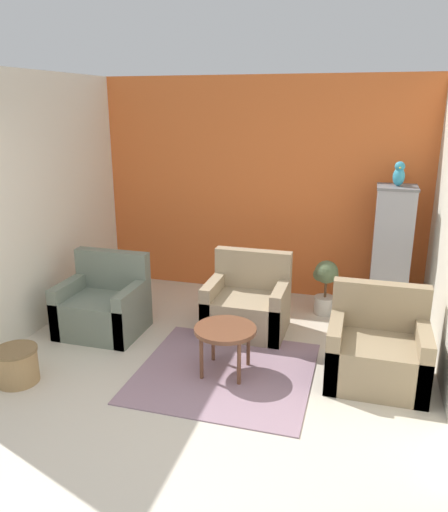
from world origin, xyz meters
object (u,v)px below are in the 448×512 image
(coffee_table, at_px, (225,333))
(potted_plant, at_px, (326,283))
(armchair_right, at_px, (377,352))
(parrot, at_px, (399,175))
(birdcage, at_px, (390,257))
(armchair_left, at_px, (104,307))
(armchair_middle, at_px, (247,306))
(wicker_basket, at_px, (17,364))

(coffee_table, relative_size, potted_plant, 0.87)
(armchair_right, xyz_separation_m, parrot, (0.12, 1.53, 1.41))
(potted_plant, bearing_deg, birdcage, 8.30)
(armchair_left, relative_size, armchair_right, 1.00)
(armchair_left, bearing_deg, coffee_table, -17.85)
(armchair_middle, bearing_deg, armchair_left, -162.94)
(coffee_table, xyz_separation_m, potted_plant, (0.77, 1.67, -0.02))
(potted_plant, bearing_deg, armchair_left, -153.02)
(armchair_middle, relative_size, wicker_basket, 2.24)
(armchair_middle, distance_m, potted_plant, 1.06)
(parrot, height_order, wicker_basket, parrot)
(armchair_left, xyz_separation_m, armchair_middle, (1.52, 0.47, 0.00))
(armchair_left, distance_m, parrot, 3.56)
(armchair_left, xyz_separation_m, birdcage, (3.01, 1.28, 0.46))
(armchair_left, relative_size, birdcage, 0.55)
(coffee_table, xyz_separation_m, armchair_left, (-1.54, 0.50, -0.13))
(armchair_middle, relative_size, potted_plant, 1.30)
(parrot, bearing_deg, coffee_table, -129.70)
(armchair_right, bearing_deg, coffee_table, -169.71)
(armchair_right, height_order, potted_plant, armchair_right)
(armchair_left, xyz_separation_m, armchair_right, (2.90, -0.25, 0.00))
(armchair_middle, distance_m, wicker_basket, 2.41)
(coffee_table, relative_size, birdcage, 0.37)
(birdcage, bearing_deg, armchair_left, -157.03)
(coffee_table, xyz_separation_m, armchair_right, (1.36, 0.25, -0.13))
(coffee_table, xyz_separation_m, parrot, (1.47, 1.78, 1.28))
(armchair_left, bearing_deg, birdcage, 22.97)
(coffee_table, xyz_separation_m, wicker_basket, (-1.77, -0.68, -0.23))
(armchair_middle, height_order, birdcage, birdcage)
(coffee_table, bearing_deg, potted_plant, 65.33)
(coffee_table, distance_m, wicker_basket, 1.91)
(armchair_right, relative_size, parrot, 3.15)
(armchair_right, relative_size, wicker_basket, 2.24)
(coffee_table, distance_m, parrot, 2.64)
(armchair_middle, relative_size, parrot, 3.15)
(armchair_middle, distance_m, parrot, 2.21)
(armchair_right, relative_size, potted_plant, 1.30)
(armchair_right, height_order, armchair_middle, same)
(coffee_table, bearing_deg, armchair_right, 10.29)
(birdcage, bearing_deg, parrot, 90.00)
(armchair_left, bearing_deg, parrot, 23.01)
(coffee_table, bearing_deg, parrot, 50.30)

